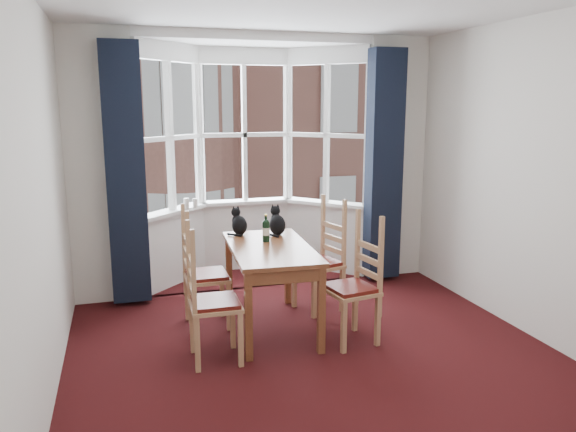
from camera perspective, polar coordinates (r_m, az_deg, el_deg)
name	(u,v)px	position (r m, az deg, el deg)	size (l,w,h in m)	color
floor	(331,375)	(4.51, 4.37, -15.79)	(4.50, 4.50, 0.00)	black
wall_left	(33,211)	(3.83, -24.45, 0.44)	(4.50, 4.50, 0.00)	silver
wall_right	(561,185)	(5.14, 25.97, 2.89)	(4.50, 4.50, 0.00)	silver
wall_near	(570,299)	(2.19, 26.76, -7.50)	(4.00, 4.00, 0.00)	silver
wall_back_pier_left	(102,169)	(6.02, -18.41, 4.57)	(0.70, 0.12, 2.80)	silver
wall_back_pier_right	(395,159)	(6.78, 10.81, 5.66)	(0.70, 0.12, 2.80)	silver
bay_window	(249,159)	(6.68, -3.97, 5.75)	(2.76, 0.94, 2.80)	white
curtain_left	(126,175)	(5.85, -16.17, 4.01)	(0.38, 0.22, 2.60)	black
curtain_right	(384,166)	(6.52, 9.72, 5.03)	(0.38, 0.22, 2.60)	black
dining_table	(270,258)	(5.11, -1.80, -4.24)	(0.79, 1.37, 0.79)	brown
chair_left_near	(204,305)	(4.58, -8.56, -8.98)	(0.41, 0.43, 0.92)	tan
chair_left_far	(197,278)	(5.29, -9.25, -6.19)	(0.40, 0.42, 0.92)	tan
chair_right_near	(359,288)	(4.97, 7.25, -7.32)	(0.46, 0.48, 0.92)	tan
chair_right_far	(326,263)	(5.70, 3.85, -4.78)	(0.50, 0.51, 0.92)	tan
cat_left	(239,224)	(5.53, -4.99, -0.78)	(0.20, 0.24, 0.28)	black
cat_right	(277,223)	(5.50, -1.12, -0.74)	(0.16, 0.22, 0.30)	black
wine_bottle	(266,230)	(5.22, -2.25, -1.40)	(0.07, 0.07, 0.26)	black
candle_tall	(186,204)	(6.47, -10.28, 1.23)	(0.06, 0.06, 0.13)	white
candle_short	(195,203)	(6.51, -9.41, 1.27)	(0.06, 0.06, 0.11)	white
street	(148,231)	(36.91, -14.01, -1.47)	(80.00, 80.00, 0.00)	#333335
tenement_building	(168,118)	(17.81, -12.14, 9.75)	(18.40, 7.80, 15.20)	#995D4F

